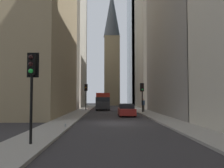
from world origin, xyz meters
The scene contains 13 objects.
ground_plane centered at (0.00, 0.00, 0.00)m, with size 135.00×135.00×0.00m, color #302D30.
sidewalk_right centered at (0.00, 4.50, 0.07)m, with size 90.00×2.20×0.14m, color gray.
sidewalk_left centered at (0.00, -4.50, 0.07)m, with size 90.00×2.20×0.14m, color gray.
building_left_far centered at (30.98, -10.60, 13.98)m, with size 18.31×10.00×27.97m.
building_right_far centered at (31.26, 10.59, 15.26)m, with size 16.21×10.50×30.50m.
church_spire centered at (44.01, -0.67, 16.14)m, with size 4.43×4.43×30.84m.
delivery_truck centered at (21.03, 1.40, 1.46)m, with size 6.46×2.25×2.84m.
sedan_red centered at (7.41, -1.40, 0.66)m, with size 4.30×1.78×1.42m.
traffic_light_foreground centered at (-9.60, 4.15, 3.06)m, with size 0.43×0.52×3.97m.
traffic_light_midblock centered at (18.15, 4.06, 3.13)m, with size 0.43×0.52×4.07m.
traffic_light_far_junction centered at (11.95, -3.89, 2.97)m, with size 0.43×0.52×3.86m.
pedestrian centered at (13.49, -4.25, 1.13)m, with size 0.26×0.44×1.80m.
discarded_bottle centered at (-3.76, 3.64, 0.25)m, with size 0.07×0.07×0.27m.
Camera 1 is at (-20.23, 0.94, 2.14)m, focal length 39.17 mm.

